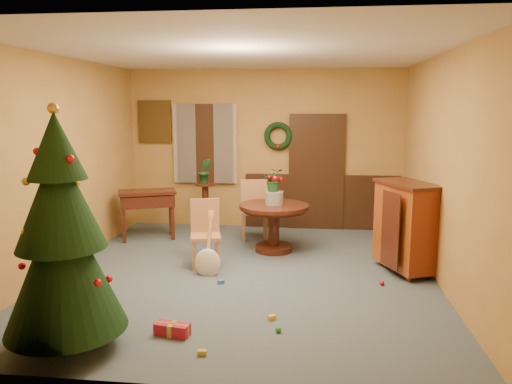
# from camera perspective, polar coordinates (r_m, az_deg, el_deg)

# --- Properties ---
(room_envelope) EXTENTS (5.50, 5.50, 5.50)m
(room_envelope) POSITION_cam_1_polar(r_m,az_deg,el_deg) (9.16, 2.26, 2.77)
(room_envelope) COLOR #374750
(room_envelope) RESTS_ON ground
(dining_table) EXTENTS (1.08, 1.08, 0.74)m
(dining_table) POSITION_cam_1_polar(r_m,az_deg,el_deg) (7.72, 2.07, -3.06)
(dining_table) COLOR black
(dining_table) RESTS_ON floor
(urn) EXTENTS (0.28, 0.28, 0.20)m
(urn) POSITION_cam_1_polar(r_m,az_deg,el_deg) (7.65, 2.09, -0.69)
(urn) COLOR slate
(urn) RESTS_ON dining_table
(centerpiece_plant) EXTENTS (0.33, 0.28, 0.36)m
(centerpiece_plant) POSITION_cam_1_polar(r_m,az_deg,el_deg) (7.61, 2.10, 1.41)
(centerpiece_plant) COLOR #1E4C23
(centerpiece_plant) RESTS_ON urn
(chair_near) EXTENTS (0.49, 0.49, 0.94)m
(chair_near) POSITION_cam_1_polar(r_m,az_deg,el_deg) (7.07, -5.81, -4.41)
(chair_near) COLOR #94603B
(chair_near) RESTS_ON floor
(chair_far) EXTENTS (0.52, 0.52, 1.06)m
(chair_far) POSITION_cam_1_polar(r_m,az_deg,el_deg) (8.31, -0.17, -1.79)
(chair_far) COLOR #94603B
(chair_far) RESTS_ON floor
(guitar) EXTENTS (0.43, 0.58, 0.81)m
(guitar) POSITION_cam_1_polar(r_m,az_deg,el_deg) (6.67, -5.58, -6.08)
(guitar) COLOR beige
(guitar) RESTS_ON floor
(plant_stand) EXTENTS (0.36, 0.36, 0.92)m
(plant_stand) POSITION_cam_1_polar(r_m,az_deg,el_deg) (8.69, -5.79, -1.26)
(plant_stand) COLOR black
(plant_stand) RESTS_ON floor
(stand_plant) EXTENTS (0.28, 0.24, 0.43)m
(stand_plant) POSITION_cam_1_polar(r_m,az_deg,el_deg) (8.60, -5.86, 2.42)
(stand_plant) COLOR #19471E
(stand_plant) RESTS_ON plant_stand
(christmas_tree) EXTENTS (1.10, 1.10, 2.26)m
(christmas_tree) POSITION_cam_1_polar(r_m,az_deg,el_deg) (4.82, -21.32, -4.79)
(christmas_tree) COLOR #382111
(christmas_tree) RESTS_ON floor
(writing_desk) EXTENTS (1.05, 0.78, 0.84)m
(writing_desk) POSITION_cam_1_polar(r_m,az_deg,el_deg) (8.60, -12.31, -1.18)
(writing_desk) COLOR black
(writing_desk) RESTS_ON floor
(sideboard) EXTENTS (0.85, 1.09, 1.24)m
(sideboard) POSITION_cam_1_polar(r_m,az_deg,el_deg) (7.02, 16.76, -3.57)
(sideboard) COLOR #5E120A
(sideboard) RESTS_ON floor
(gift_a) EXTENTS (0.31, 0.26, 0.15)m
(gift_a) POSITION_cam_1_polar(r_m,az_deg,el_deg) (6.03, -19.78, -11.78)
(gift_a) COLOR brown
(gift_a) RESTS_ON floor
(gift_b) EXTENTS (0.29, 0.29, 0.21)m
(gift_b) POSITION_cam_1_polar(r_m,az_deg,el_deg) (5.37, -24.07, -14.47)
(gift_b) COLOR maroon
(gift_b) RESTS_ON floor
(gift_c) EXTENTS (0.30, 0.25, 0.14)m
(gift_c) POSITION_cam_1_polar(r_m,az_deg,el_deg) (6.65, -17.99, -9.71)
(gift_c) COLOR brown
(gift_c) RESTS_ON floor
(gift_d) EXTENTS (0.37, 0.20, 0.12)m
(gift_d) POSITION_cam_1_polar(r_m,az_deg,el_deg) (5.16, -9.54, -15.23)
(gift_d) COLOR maroon
(gift_d) RESTS_ON floor
(toy_a) EXTENTS (0.09, 0.08, 0.05)m
(toy_a) POSITION_cam_1_polar(r_m,az_deg,el_deg) (6.46, -4.02, -10.21)
(toy_a) COLOR #2A6BB9
(toy_a) RESTS_ON floor
(toy_b) EXTENTS (0.06, 0.06, 0.06)m
(toy_b) POSITION_cam_1_polar(r_m,az_deg,el_deg) (5.17, 2.58, -15.45)
(toy_b) COLOR #268D30
(toy_b) RESTS_ON floor
(toy_c) EXTENTS (0.09, 0.09, 0.05)m
(toy_c) POSITION_cam_1_polar(r_m,az_deg,el_deg) (5.44, 1.81, -14.15)
(toy_c) COLOR gold
(toy_c) RESTS_ON floor
(toy_d) EXTENTS (0.06, 0.06, 0.06)m
(toy_d) POSITION_cam_1_polar(r_m,az_deg,el_deg) (6.58, 14.20, -10.07)
(toy_d) COLOR red
(toy_d) RESTS_ON floor
(toy_e) EXTENTS (0.08, 0.06, 0.05)m
(toy_e) POSITION_cam_1_polar(r_m,az_deg,el_deg) (4.78, -6.18, -17.80)
(toy_e) COLOR gold
(toy_e) RESTS_ON floor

